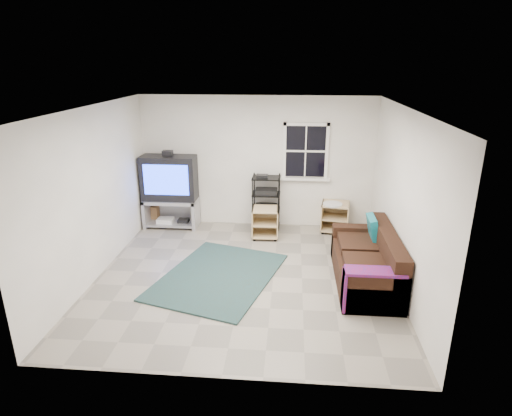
# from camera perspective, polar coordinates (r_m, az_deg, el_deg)

# --- Properties ---
(room) EXTENTS (4.60, 4.62, 4.60)m
(room) POSITION_cam_1_polar(r_m,az_deg,el_deg) (8.44, 6.61, 7.05)
(room) COLOR gray
(room) RESTS_ON ground
(tv_unit) EXTENTS (1.07, 0.53, 1.57)m
(tv_unit) POSITION_cam_1_polar(r_m,az_deg,el_deg) (8.68, -11.41, 2.95)
(tv_unit) COLOR #9F9FA7
(tv_unit) RESTS_ON ground
(av_rack) EXTENTS (0.55, 0.40, 1.10)m
(av_rack) POSITION_cam_1_polar(r_m,az_deg,el_deg) (8.54, 1.35, 0.35)
(av_rack) COLOR black
(av_rack) RESTS_ON ground
(side_table_left) EXTENTS (0.51, 0.51, 0.58)m
(side_table_left) POSITION_cam_1_polar(r_m,az_deg,el_deg) (8.18, 1.25, -1.75)
(side_table_left) COLOR tan
(side_table_left) RESTS_ON ground
(side_table_right) EXTENTS (0.60, 0.60, 0.61)m
(side_table_right) POSITION_cam_1_polar(r_m,az_deg,el_deg) (8.58, 10.47, -0.86)
(side_table_right) COLOR tan
(side_table_right) RESTS_ON ground
(sofa) EXTENTS (0.85, 1.93, 0.88)m
(sofa) POSITION_cam_1_polar(r_m,az_deg,el_deg) (6.75, 14.69, -7.16)
(sofa) COLOR black
(sofa) RESTS_ON ground
(shag_rug) EXTENTS (2.14, 2.55, 0.03)m
(shag_rug) POSITION_cam_1_polar(r_m,az_deg,el_deg) (6.83, -5.02, -9.02)
(shag_rug) COLOR black
(shag_rug) RESTS_ON ground
(paper_bag) EXTENTS (0.27, 0.19, 0.37)m
(paper_bag) POSITION_cam_1_polar(r_m,az_deg,el_deg) (9.17, -13.59, -0.80)
(paper_bag) COLOR #A27348
(paper_bag) RESTS_ON ground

